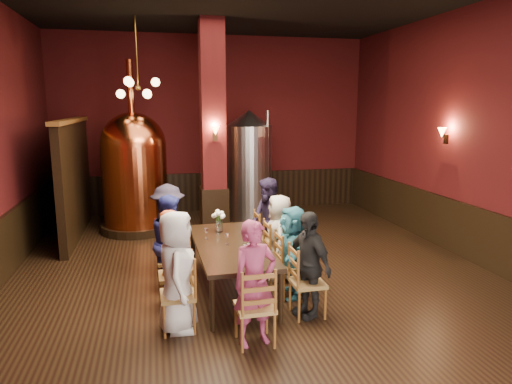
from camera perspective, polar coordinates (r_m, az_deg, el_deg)
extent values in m
plane|color=black|center=(7.59, -0.07, -10.51)|extent=(10.00, 10.00, 0.00)
cube|color=#470F10|center=(12.01, -5.33, 8.35)|extent=(8.00, 0.02, 4.50)
cube|color=#470F10|center=(2.50, 25.76, -2.23)|extent=(8.00, 0.02, 4.50)
cube|color=#470F10|center=(8.86, 26.24, 6.41)|extent=(0.02, 10.00, 4.50)
cube|color=black|center=(9.11, 25.12, -4.60)|extent=(0.08, 9.90, 1.00)
cube|color=black|center=(12.17, -5.16, 0.09)|extent=(7.90, 0.08, 1.00)
cube|color=#470F10|center=(9.79, -5.41, 7.79)|extent=(0.58, 0.58, 4.50)
cube|color=black|center=(10.36, -21.72, 1.38)|extent=(0.22, 3.50, 2.40)
cube|color=black|center=(6.79, -3.22, -6.71)|extent=(1.04, 2.42, 0.06)
cylinder|color=black|center=(5.81, -5.47, -13.84)|extent=(0.07, 0.07, 0.69)
cylinder|color=black|center=(5.98, 3.12, -13.05)|extent=(0.07, 0.07, 0.69)
cylinder|color=black|center=(7.92, -7.85, -7.04)|extent=(0.07, 0.07, 0.69)
cylinder|color=black|center=(8.05, -1.57, -6.65)|extent=(0.07, 0.07, 0.69)
imported|color=silver|center=(5.74, -9.86, -9.78)|extent=(0.55, 0.78, 1.52)
imported|color=#C94D22|center=(6.40, -10.25, -8.26)|extent=(0.47, 0.58, 1.38)
imported|color=navy|center=(7.01, -10.60, -6.22)|extent=(0.35, 0.71, 1.46)
imported|color=black|center=(7.65, -10.89, -4.62)|extent=(0.60, 1.00, 1.50)
imported|color=black|center=(6.09, 6.52, -8.94)|extent=(0.61, 0.90, 1.42)
imported|color=teal|center=(6.70, 4.54, -7.38)|extent=(0.56, 1.29, 1.35)
imported|color=#B6B0A0|center=(7.30, 2.92, -5.70)|extent=(0.55, 0.74, 1.38)
imported|color=#231B37|center=(7.90, 1.55, -3.79)|extent=(0.54, 0.82, 1.54)
imported|color=#903056|center=(5.35, -0.15, -11.35)|extent=(0.61, 0.48, 1.49)
cylinder|color=black|center=(10.55, -14.60, -4.21)|extent=(1.56, 1.56, 0.17)
cylinder|color=#C2582C|center=(10.35, -14.85, 0.91)|extent=(1.73, 1.73, 1.74)
sphere|color=#C2582C|center=(10.24, -15.09, 5.70)|extent=(1.39, 1.39, 1.39)
cylinder|color=#C2582C|center=(10.21, -15.44, 12.52)|extent=(0.14, 0.14, 1.13)
cylinder|color=#B2B2B7|center=(11.01, -0.87, 2.36)|extent=(1.19, 1.19, 2.28)
cone|color=#B2B2B7|center=(10.90, -0.89, 9.23)|extent=(1.09, 1.09, 0.36)
cylinder|color=#B2B2B7|center=(10.71, 1.44, 3.34)|extent=(0.07, 0.07, 2.55)
cylinder|color=white|center=(7.38, -4.63, -4.26)|extent=(0.11, 0.11, 0.19)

